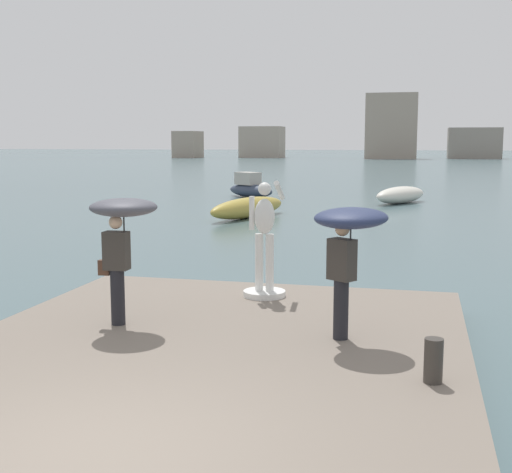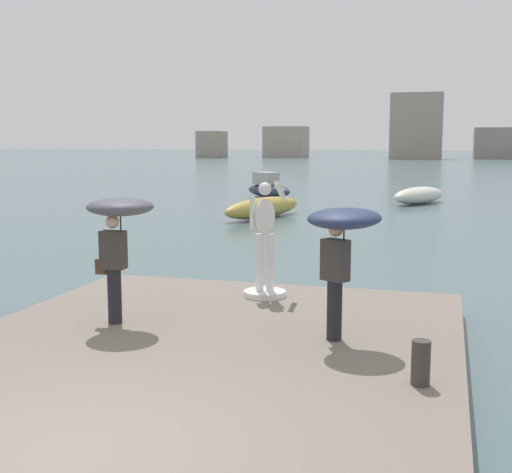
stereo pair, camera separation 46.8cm
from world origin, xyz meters
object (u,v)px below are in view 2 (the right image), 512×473
Objects in this scene: boat_mid at (268,188)px; boat_far at (263,208)px; onlooker_left at (118,223)px; mooring_bollard at (421,363)px; boat_near at (419,195)px; onlooker_right at (342,234)px; statue_white_figure at (265,250)px.

boat_mid is 10.79m from boat_far.
onlooker_left is 3.67× the size of mooring_bollard.
onlooker_left is 0.45× the size of boat_near.
onlooker_right is at bearing -89.93° from boat_near.
statue_white_figure reaches higher than onlooker_right.
statue_white_figure is 3.97× the size of mooring_bollard.
boat_mid is (-5.22, 28.90, -1.47)m from onlooker_left.
boat_far is at bearing 98.23° from onlooker_left.
onlooker_right is 0.44× the size of boat_near.
onlooker_left reaches higher than mooring_bollard.
mooring_bollard is at bearing -53.13° from statue_white_figure.
boat_mid is (-8.69, 1.99, 0.10)m from boat_near.
onlooker_right is 26.98m from boat_near.
onlooker_left is 0.55× the size of boat_mid.
boat_near is at bearing 54.13° from boat_far.
statue_white_figure is 3.11m from onlooker_right.
statue_white_figure is 16.60m from boat_far.
boat_near is 10.48m from boat_far.
onlooker_right is at bearing -0.37° from onlooker_left.
boat_near is at bearing -12.90° from boat_mid.
boat_far is (-6.17, 18.44, -1.53)m from onlooker_right.
boat_mid is 0.66× the size of boat_far.
statue_white_figure is 0.40× the size of boat_far.
onlooker_left is 5.13m from mooring_bollard.
onlooker_left reaches higher than onlooker_right.
mooring_bollard is 28.49m from boat_near.
onlooker_left is at bearing 179.63° from onlooker_right.
boat_mid reaches higher than boat_near.
boat_far is (-4.38, 15.99, -0.84)m from statue_white_figure.
onlooker_left is at bearing 161.71° from mooring_bollard.
onlooker_left is 18.68m from boat_far.
boat_mid is at bearing 106.79° from onlooker_right.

